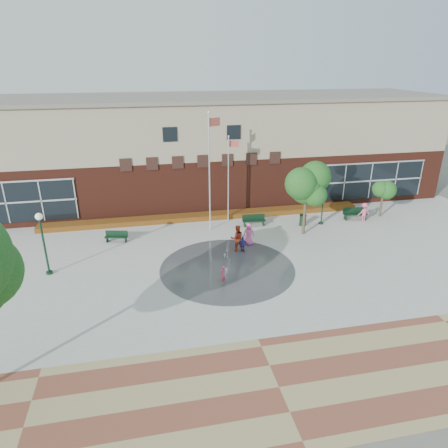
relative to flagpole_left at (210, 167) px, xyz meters
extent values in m
plane|color=#666056|center=(-0.04, -9.30, -4.92)|extent=(120.00, 120.00, 0.00)
cube|color=#A8A8A0|center=(-0.04, -5.30, -4.91)|extent=(46.00, 18.00, 0.01)
cube|color=brown|center=(-0.04, -16.30, -4.91)|extent=(46.00, 6.00, 0.01)
cylinder|color=#383A3D|center=(-0.04, -6.30, -4.91)|extent=(8.40, 8.40, 0.01)
cube|color=#542217|center=(-0.04, 8.20, -2.67)|extent=(44.00, 10.00, 4.50)
cube|color=gray|center=(-0.04, 8.20, 1.83)|extent=(44.00, 10.00, 4.50)
cube|color=slate|center=(-0.04, 8.20, 4.13)|extent=(44.40, 10.40, 0.30)
cube|color=black|center=(-15.04, 3.18, -2.80)|extent=(10.00, 0.12, 3.19)
cube|color=black|center=(14.96, 3.18, -2.80)|extent=(10.00, 0.12, 3.19)
cube|color=black|center=(-2.54, 3.18, 1.88)|extent=(1.10, 0.10, 1.10)
cube|color=black|center=(2.46, 3.18, 1.88)|extent=(1.10, 0.10, 1.10)
cube|color=#A21208|center=(-0.04, 2.30, -4.92)|extent=(26.00, 1.20, 0.40)
cylinder|color=silver|center=(-0.04, -0.02, -0.57)|extent=(0.11, 0.11, 8.69)
sphere|color=silver|center=(-0.04, -0.02, 3.83)|extent=(0.17, 0.17, 0.17)
cube|color=#A54437|center=(0.39, 0.18, 3.14)|extent=(0.88, 0.42, 0.58)
cylinder|color=silver|center=(1.70, 1.58, -1.55)|extent=(0.09, 0.09, 6.74)
sphere|color=silver|center=(1.70, 1.58, 1.87)|extent=(0.14, 0.14, 0.14)
cube|color=#A54437|center=(2.08, 1.47, 1.30)|extent=(0.75, 0.23, 0.48)
cylinder|color=black|center=(-10.79, -4.82, -3.13)|extent=(0.13, 0.13, 3.57)
cylinder|color=black|center=(-10.79, -4.82, -4.83)|extent=(0.38, 0.38, 0.17)
sphere|color=white|center=(-10.79, -4.82, -1.16)|extent=(0.42, 0.42, 0.42)
cylinder|color=black|center=(8.75, -0.68, -3.35)|extent=(0.11, 0.11, 3.13)
cylinder|color=black|center=(8.75, -0.68, -4.84)|extent=(0.33, 0.33, 0.15)
sphere|color=white|center=(8.75, -0.68, -1.63)|extent=(0.37, 0.37, 0.37)
cube|color=black|center=(-6.98, -0.90, -4.52)|extent=(1.65, 0.77, 0.05)
cube|color=black|center=(-6.94, -0.71, -4.31)|extent=(1.57, 0.38, 0.40)
cube|color=black|center=(3.42, 0.01, -4.47)|extent=(1.81, 0.61, 0.06)
cube|color=black|center=(3.44, 0.23, -4.24)|extent=(1.79, 0.16, 0.45)
cube|color=black|center=(11.85, -0.32, -4.44)|extent=(1.97, 0.73, 0.06)
cube|color=black|center=(11.87, -0.08, -4.19)|extent=(1.92, 0.25, 0.48)
cylinder|color=black|center=(7.20, -0.66, -4.49)|extent=(0.51, 0.51, 0.85)
cylinder|color=black|center=(7.20, -0.66, -4.04)|extent=(0.55, 0.55, 0.05)
cylinder|color=#3E3324|center=(6.62, -2.22, -3.33)|extent=(0.22, 0.22, 3.18)
cylinder|color=#3E3324|center=(14.24, -0.08, -3.86)|extent=(0.18, 0.18, 2.12)
cone|color=white|center=(-0.45, -7.69, -4.92)|extent=(0.36, 0.36, 0.70)
cone|color=white|center=(0.04, -5.16, -4.92)|extent=(0.17, 0.17, 0.39)
imported|color=#C73F5B|center=(-0.65, -7.96, -4.36)|extent=(0.48, 0.47, 1.11)
imported|color=red|center=(1.13, -3.96, -3.99)|extent=(0.92, 0.72, 1.86)
imported|color=#E95799|center=(2.16, -3.23, -4.10)|extent=(0.92, 0.75, 1.63)
imported|color=#2A3A9D|center=(1.45, -4.30, -4.33)|extent=(0.74, 0.48, 1.16)
imported|color=#DF5B7E|center=(12.31, -0.80, -4.14)|extent=(1.06, 0.67, 1.55)
camera|label=1|loc=(-4.61, -27.80, 7.17)|focal=32.00mm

